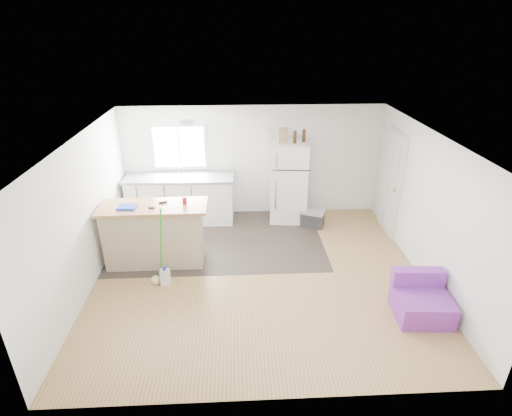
{
  "coord_description": "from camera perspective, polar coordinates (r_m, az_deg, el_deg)",
  "views": [
    {
      "loc": [
        -0.35,
        -5.7,
        3.97
      ],
      "look_at": [
        -0.02,
        0.7,
        0.94
      ],
      "focal_mm": 28.0,
      "sensor_mm": 36.0,
      "label": 1
    }
  ],
  "objects": [
    {
      "name": "tool_a",
      "position": [
        7.03,
        -13.15,
        0.83
      ],
      "size": [
        0.15,
        0.09,
        0.03
      ],
      "primitive_type": "cube",
      "rotation": [
        0.0,
        0.0,
        0.31
      ],
      "color": "black",
      "rests_on": "peninsula"
    },
    {
      "name": "tool_b",
      "position": [
        6.87,
        -14.67,
        0.05
      ],
      "size": [
        0.1,
        0.05,
        0.03
      ],
      "primitive_type": "cube",
      "rotation": [
        0.0,
        0.0,
        -0.11
      ],
      "color": "black",
      "rests_on": "peninsula"
    },
    {
      "name": "blue_tray",
      "position": [
        6.99,
        -17.96,
        0.12
      ],
      "size": [
        0.31,
        0.24,
        0.04
      ],
      "primitive_type": "cube",
      "rotation": [
        0.0,
        0.0,
        -0.07
      ],
      "color": "blue",
      "rests_on": "peninsula"
    },
    {
      "name": "peninsula",
      "position": [
        7.22,
        -14.3,
        -3.65
      ],
      "size": [
        1.83,
        0.71,
        1.12
      ],
      "rotation": [
        0.0,
        0.0,
        0.01
      ],
      "color": "tan",
      "rests_on": "floor"
    },
    {
      "name": "bottle_right",
      "position": [
        8.21,
        6.86,
        10.23
      ],
      "size": [
        0.07,
        0.07,
        0.25
      ],
      "primitive_type": "cylinder",
      "rotation": [
        0.0,
        0.0,
        0.01
      ],
      "color": "#3C230A",
      "rests_on": "refrigerator"
    },
    {
      "name": "vinyl_zone",
      "position": [
        8.02,
        -5.23,
        -4.47
      ],
      "size": [
        4.05,
        2.5,
        0.0
      ],
      "primitive_type": "cube",
      "color": "#2E2822",
      "rests_on": "floor"
    },
    {
      "name": "cooler",
      "position": [
        8.49,
        8.07,
        -1.41
      ],
      "size": [
        0.57,
        0.49,
        0.37
      ],
      "rotation": [
        0.0,
        0.0,
        -0.41
      ],
      "color": "#2A2A2C",
      "rests_on": "floor"
    },
    {
      "name": "bottle_left",
      "position": [
        8.08,
        5.56,
        10.04
      ],
      "size": [
        0.07,
        0.07,
        0.25
      ],
      "primitive_type": "cylinder",
      "rotation": [
        0.0,
        0.0,
        -0.02
      ],
      "color": "#3C230A",
      "rests_on": "refrigerator"
    },
    {
      "name": "red_cup",
      "position": [
        6.91,
        -10.18,
        1.09
      ],
      "size": [
        0.09,
        0.09,
        0.12
      ],
      "primitive_type": "cylinder",
      "rotation": [
        0.0,
        0.0,
        0.17
      ],
      "color": "red",
      "rests_on": "peninsula"
    },
    {
      "name": "purple_seat",
      "position": [
        6.49,
        22.53,
        -12.17
      ],
      "size": [
        0.81,
        0.77,
        0.63
      ],
      "rotation": [
        0.0,
        0.0,
        -0.07
      ],
      "color": "purple",
      "rests_on": "floor"
    },
    {
      "name": "mop",
      "position": [
        6.84,
        -13.97,
        -8.68
      ],
      "size": [
        0.31,
        0.37,
        1.39
      ],
      "rotation": [
        0.0,
        0.0,
        0.54
      ],
      "color": "green",
      "rests_on": "floor"
    },
    {
      "name": "kitchen_cabinets",
      "position": [
        8.66,
        -10.68,
        1.36
      ],
      "size": [
        2.29,
        0.77,
        1.31
      ],
      "rotation": [
        0.0,
        0.0,
        -0.03
      ],
      "color": "white",
      "rests_on": "floor"
    },
    {
      "name": "refrigerator",
      "position": [
        8.49,
        4.68,
        3.79
      ],
      "size": [
        0.83,
        0.8,
        1.73
      ],
      "rotation": [
        0.0,
        0.0,
        -0.1
      ],
      "color": "white",
      "rests_on": "floor"
    },
    {
      "name": "window",
      "position": [
        8.62,
        -10.92,
        8.57
      ],
      "size": [
        1.18,
        0.06,
        0.98
      ],
      "color": "white",
      "rests_on": "back_wall"
    },
    {
      "name": "room",
      "position": [
        6.35,
        0.53,
        -0.56
      ],
      "size": [
        5.51,
        5.01,
        2.41
      ],
      "color": "olive",
      "rests_on": "ground"
    },
    {
      "name": "cleaner_jug",
      "position": [
        6.81,
        -12.81,
        -9.58
      ],
      "size": [
        0.15,
        0.11,
        0.34
      ],
      "rotation": [
        0.0,
        0.0,
        0.0
      ],
      "color": "silver",
      "rests_on": "floor"
    },
    {
      "name": "interior_door",
      "position": [
        8.41,
        18.76,
        3.37
      ],
      "size": [
        0.11,
        0.92,
        2.1
      ],
      "color": "white",
      "rests_on": "right_wall"
    },
    {
      "name": "cardboard_box",
      "position": [
        8.08,
        3.83,
        10.3
      ],
      "size": [
        0.21,
        0.12,
        0.3
      ],
      "primitive_type": "cube",
      "rotation": [
        0.0,
        0.0,
        0.13
      ],
      "color": "#9F845A",
      "rests_on": "refrigerator"
    },
    {
      "name": "ceiling_fixture",
      "position": [
        7.14,
        -9.9,
        11.92
      ],
      "size": [
        0.3,
        0.3,
        0.07
      ],
      "primitive_type": "cylinder",
      "color": "white",
      "rests_on": "ceiling"
    }
  ]
}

